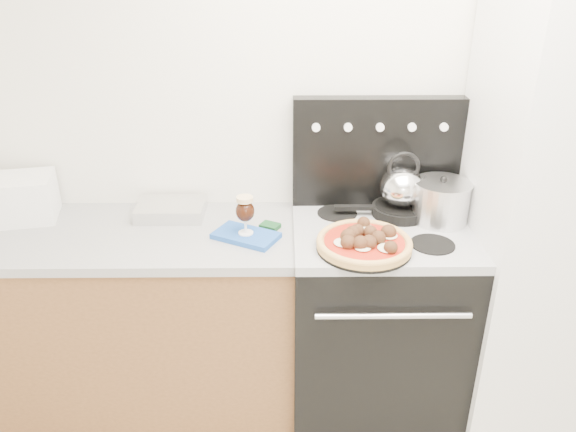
{
  "coord_description": "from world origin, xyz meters",
  "views": [
    {
      "loc": [
        -0.35,
        -0.97,
        2.01
      ],
      "look_at": [
        -0.33,
        1.05,
        1.04
      ],
      "focal_mm": 35.0,
      "sensor_mm": 36.0,
      "label": 1
    }
  ],
  "objects_px": {
    "tea_kettle": "(402,184)",
    "pizza_pan": "(364,248)",
    "stove_body": "(375,320)",
    "toaster_oven": "(18,198)",
    "pizza": "(364,241)",
    "skillet": "(400,210)",
    "fridge": "(548,224)",
    "base_cabinet": "(139,320)",
    "oven_mitt": "(246,236)",
    "beer_glass": "(245,215)",
    "stock_pot": "(441,203)"
  },
  "relations": [
    {
      "from": "pizza_pan",
      "to": "skillet",
      "type": "bearing_deg",
      "value": 57.67
    },
    {
      "from": "fridge",
      "to": "base_cabinet",
      "type": "bearing_deg",
      "value": 178.41
    },
    {
      "from": "tea_kettle",
      "to": "pizza_pan",
      "type": "bearing_deg",
      "value": -133.38
    },
    {
      "from": "oven_mitt",
      "to": "pizza",
      "type": "relative_size",
      "value": 0.7
    },
    {
      "from": "pizza_pan",
      "to": "pizza",
      "type": "xyz_separation_m",
      "value": [
        0.0,
        0.0,
        0.03
      ]
    },
    {
      "from": "pizza_pan",
      "to": "tea_kettle",
      "type": "height_order",
      "value": "tea_kettle"
    },
    {
      "from": "stock_pot",
      "to": "fridge",
      "type": "bearing_deg",
      "value": -12.74
    },
    {
      "from": "oven_mitt",
      "to": "stock_pot",
      "type": "height_order",
      "value": "stock_pot"
    },
    {
      "from": "pizza",
      "to": "tea_kettle",
      "type": "bearing_deg",
      "value": 57.67
    },
    {
      "from": "beer_glass",
      "to": "pizza",
      "type": "height_order",
      "value": "beer_glass"
    },
    {
      "from": "tea_kettle",
      "to": "pizza",
      "type": "bearing_deg",
      "value": -133.38
    },
    {
      "from": "fridge",
      "to": "stock_pot",
      "type": "distance_m",
      "value": 0.45
    },
    {
      "from": "oven_mitt",
      "to": "tea_kettle",
      "type": "relative_size",
      "value": 1.25
    },
    {
      "from": "stove_body",
      "to": "oven_mitt",
      "type": "xyz_separation_m",
      "value": [
        -0.58,
        -0.04,
        0.47
      ]
    },
    {
      "from": "oven_mitt",
      "to": "pizza_pan",
      "type": "height_order",
      "value": "pizza_pan"
    },
    {
      "from": "base_cabinet",
      "to": "pizza",
      "type": "bearing_deg",
      "value": -11.88
    },
    {
      "from": "base_cabinet",
      "to": "skillet",
      "type": "bearing_deg",
      "value": 5.23
    },
    {
      "from": "base_cabinet",
      "to": "tea_kettle",
      "type": "xyz_separation_m",
      "value": [
        1.2,
        0.11,
        0.64
      ]
    },
    {
      "from": "pizza",
      "to": "tea_kettle",
      "type": "height_order",
      "value": "tea_kettle"
    },
    {
      "from": "stove_body",
      "to": "toaster_oven",
      "type": "relative_size",
      "value": 2.8
    },
    {
      "from": "oven_mitt",
      "to": "beer_glass",
      "type": "relative_size",
      "value": 1.55
    },
    {
      "from": "pizza",
      "to": "beer_glass",
      "type": "bearing_deg",
      "value": 163.61
    },
    {
      "from": "oven_mitt",
      "to": "pizza_pan",
      "type": "distance_m",
      "value": 0.5
    },
    {
      "from": "beer_glass",
      "to": "pizza_pan",
      "type": "relative_size",
      "value": 0.45
    },
    {
      "from": "stock_pot",
      "to": "oven_mitt",
      "type": "bearing_deg",
      "value": -171.97
    },
    {
      "from": "stock_pot",
      "to": "base_cabinet",
      "type": "bearing_deg",
      "value": -177.94
    },
    {
      "from": "base_cabinet",
      "to": "stove_body",
      "type": "relative_size",
      "value": 1.65
    },
    {
      "from": "toaster_oven",
      "to": "stock_pot",
      "type": "xyz_separation_m",
      "value": [
        1.87,
        -0.08,
        0.01
      ]
    },
    {
      "from": "fridge",
      "to": "pizza_pan",
      "type": "bearing_deg",
      "value": -168.72
    },
    {
      "from": "pizza",
      "to": "oven_mitt",
      "type": "bearing_deg",
      "value": 163.61
    },
    {
      "from": "beer_glass",
      "to": "stock_pot",
      "type": "bearing_deg",
      "value": 8.03
    },
    {
      "from": "fridge",
      "to": "beer_glass",
      "type": "xyz_separation_m",
      "value": [
        -1.28,
        -0.02,
        0.06
      ]
    },
    {
      "from": "fridge",
      "to": "skillet",
      "type": "relative_size",
      "value": 7.64
    },
    {
      "from": "stove_body",
      "to": "beer_glass",
      "type": "bearing_deg",
      "value": -175.6
    },
    {
      "from": "stock_pot",
      "to": "skillet",
      "type": "bearing_deg",
      "value": 159.46
    },
    {
      "from": "base_cabinet",
      "to": "toaster_oven",
      "type": "height_order",
      "value": "toaster_oven"
    },
    {
      "from": "skillet",
      "to": "toaster_oven",
      "type": "bearing_deg",
      "value": 179.25
    },
    {
      "from": "skillet",
      "to": "tea_kettle",
      "type": "height_order",
      "value": "tea_kettle"
    },
    {
      "from": "tea_kettle",
      "to": "stock_pot",
      "type": "relative_size",
      "value": 0.89
    },
    {
      "from": "stove_body",
      "to": "skillet",
      "type": "height_order",
      "value": "skillet"
    },
    {
      "from": "fridge",
      "to": "oven_mitt",
      "type": "distance_m",
      "value": 1.28
    },
    {
      "from": "beer_glass",
      "to": "stock_pot",
      "type": "xyz_separation_m",
      "value": [
        0.84,
        0.12,
        -0.0
      ]
    },
    {
      "from": "tea_kettle",
      "to": "stock_pot",
      "type": "xyz_separation_m",
      "value": [
        0.16,
        -0.06,
        -0.06
      ]
    },
    {
      "from": "pizza",
      "to": "skillet",
      "type": "relative_size",
      "value": 1.52
    },
    {
      "from": "stock_pot",
      "to": "toaster_oven",
      "type": "bearing_deg",
      "value": 177.45
    },
    {
      "from": "stove_body",
      "to": "pizza",
      "type": "xyz_separation_m",
      "value": [
        -0.1,
        -0.19,
        0.52
      ]
    },
    {
      "from": "stove_body",
      "to": "toaster_oven",
      "type": "distance_m",
      "value": 1.71
    },
    {
      "from": "base_cabinet",
      "to": "oven_mitt",
      "type": "bearing_deg",
      "value": -7.61
    },
    {
      "from": "beer_glass",
      "to": "stock_pot",
      "type": "relative_size",
      "value": 0.72
    },
    {
      "from": "base_cabinet",
      "to": "oven_mitt",
      "type": "height_order",
      "value": "oven_mitt"
    }
  ]
}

